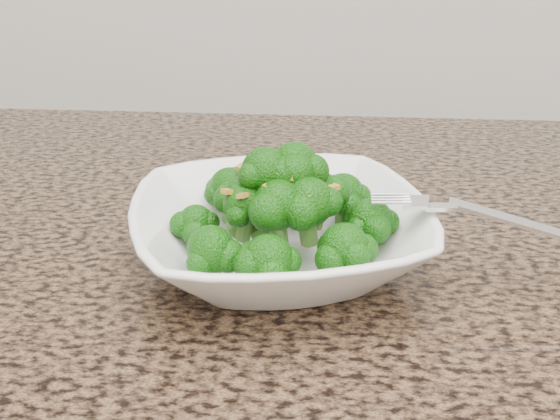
# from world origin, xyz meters

# --- Properties ---
(granite_counter) EXTENTS (1.64, 1.04, 0.03)m
(granite_counter) POSITION_xyz_m (0.00, 0.30, 0.89)
(granite_counter) COLOR brown
(granite_counter) RESTS_ON cabinet
(bowl) EXTENTS (0.28, 0.28, 0.06)m
(bowl) POSITION_xyz_m (-0.02, 0.38, 0.93)
(bowl) COLOR white
(bowl) RESTS_ON granite_counter
(broccoli_pile) EXTENTS (0.20, 0.20, 0.06)m
(broccoli_pile) POSITION_xyz_m (-0.02, 0.38, 0.99)
(broccoli_pile) COLOR #155E0A
(broccoli_pile) RESTS_ON bowl
(garlic_topping) EXTENTS (0.12, 0.12, 0.01)m
(garlic_topping) POSITION_xyz_m (-0.02, 0.38, 1.02)
(garlic_topping) COLOR gold
(garlic_topping) RESTS_ON broccoli_pile
(fork) EXTENTS (0.19, 0.06, 0.01)m
(fork) POSITION_xyz_m (0.11, 0.37, 0.96)
(fork) COLOR silver
(fork) RESTS_ON bowl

